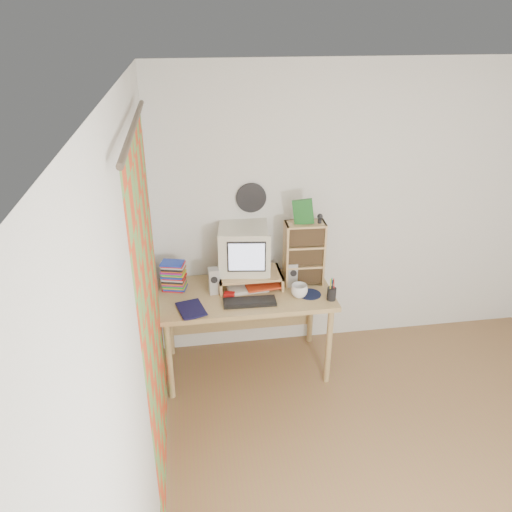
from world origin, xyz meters
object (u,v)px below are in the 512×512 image
object	(u,v)px
mug	(299,291)
keyboard	(250,302)
cd_rack	(304,253)
diary	(179,310)
crt_monitor	(244,250)
desk	(245,302)
dvd_stack	(174,276)

from	to	relation	value
mug	keyboard	bearing A→B (deg)	-173.56
keyboard	cd_rack	size ratio (longest dim) A/B	0.76
mug	diary	size ratio (longest dim) A/B	0.59
keyboard	diary	world-z (taller)	diary
crt_monitor	diary	world-z (taller)	crt_monitor
desk	mug	xyz separation A→B (m)	(0.41, -0.20, 0.19)
desk	mug	distance (m)	0.50
cd_rack	diary	distance (m)	1.12
keyboard	diary	xyz separation A→B (m)	(-0.55, -0.06, 0.01)
mug	diary	xyz separation A→B (m)	(-0.95, -0.10, -0.03)
desk	diary	size ratio (longest dim) A/B	6.13
cd_rack	mug	bearing A→B (deg)	-108.29
keyboard	cd_rack	world-z (taller)	cd_rack
crt_monitor	dvd_stack	distance (m)	0.61
dvd_stack	mug	bearing A→B (deg)	-0.49
crt_monitor	desk	bearing A→B (deg)	-89.80
crt_monitor	keyboard	xyz separation A→B (m)	(-0.00, -0.33, -0.29)
keyboard	crt_monitor	bearing A→B (deg)	91.30
dvd_stack	cd_rack	distance (m)	1.08
cd_rack	diary	xyz separation A→B (m)	(-1.04, -0.33, -0.25)
mug	crt_monitor	bearing A→B (deg)	144.65
cd_rack	mug	distance (m)	0.33
crt_monitor	mug	size ratio (longest dim) A/B	2.92
desk	diary	bearing A→B (deg)	-150.78
desk	cd_rack	xyz separation A→B (m)	(0.50, 0.03, 0.40)
crt_monitor	mug	world-z (taller)	crt_monitor
keyboard	dvd_stack	size ratio (longest dim) A/B	1.64
cd_rack	diary	world-z (taller)	cd_rack
keyboard	mug	world-z (taller)	mug
desk	crt_monitor	size ratio (longest dim) A/B	3.57
crt_monitor	diary	xyz separation A→B (m)	(-0.55, -0.39, -0.28)
dvd_stack	diary	size ratio (longest dim) A/B	1.09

